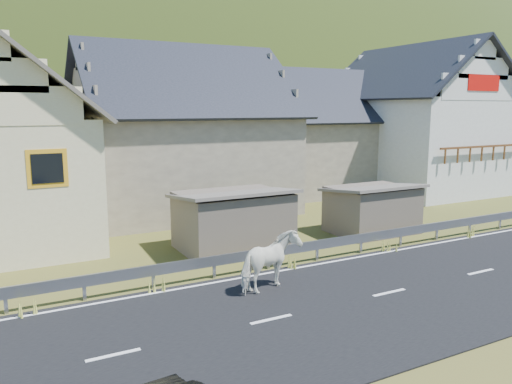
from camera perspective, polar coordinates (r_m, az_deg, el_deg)
ground at (r=15.48m, az=14.97°, el=-11.19°), size 160.00×160.00×0.00m
road at (r=15.48m, az=14.97°, el=-11.12°), size 60.00×7.00×0.04m
lane_markings at (r=15.47m, az=14.97°, el=-11.03°), size 60.00×6.60×0.01m
guardrail at (r=18.02m, az=7.03°, el=-6.07°), size 28.10×0.09×0.75m
shed_left at (r=19.27m, az=-2.67°, el=-3.32°), size 4.30×3.30×2.40m
shed_right at (r=22.41m, az=13.10°, el=-1.99°), size 3.80×2.90×2.20m
house_stone_a at (r=27.05m, az=-8.60°, el=7.86°), size 10.80×9.80×8.90m
house_stone_b at (r=33.45m, az=6.72°, el=7.54°), size 9.80×8.80×8.10m
house_white at (r=35.01m, az=17.81°, el=8.59°), size 8.80×10.80×9.70m
mountain at (r=192.76m, az=-23.30°, el=1.26°), size 440.00×280.00×260.00m
horse at (r=14.94m, az=1.65°, el=-7.96°), size 1.58×2.24×1.72m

